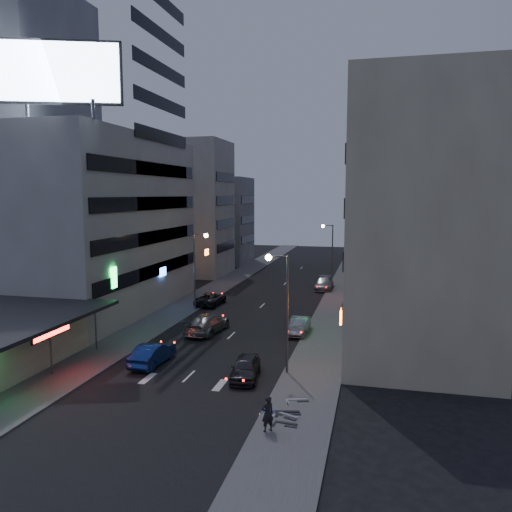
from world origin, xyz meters
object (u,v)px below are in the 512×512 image
(parked_car_left, at_px, (211,299))
(scooter_black_b, at_px, (300,400))
(scooter_silver_b, at_px, (307,389))
(person, at_px, (268,414))
(parked_car_right_far, at_px, (324,284))
(road_car_silver, at_px, (207,323))
(scooter_black_a, at_px, (299,414))
(road_car_blue, at_px, (152,354))
(scooter_silver_a, at_px, (300,407))
(parked_car_right_near, at_px, (245,368))
(parked_car_right_mid, at_px, (299,326))
(scooter_blue, at_px, (285,404))

(parked_car_left, bearing_deg, scooter_black_b, 121.66)
(scooter_silver_b, bearing_deg, person, 145.20)
(parked_car_right_far, height_order, road_car_silver, road_car_silver)
(road_car_silver, xyz_separation_m, scooter_black_a, (10.60, -15.87, -0.15))
(road_car_blue, bearing_deg, scooter_black_b, 155.93)
(road_car_blue, relative_size, road_car_silver, 0.79)
(road_car_blue, distance_m, scooter_silver_b, 12.18)
(road_car_blue, relative_size, scooter_silver_a, 2.31)
(parked_car_right_far, bearing_deg, road_car_blue, -106.93)
(scooter_black_b, bearing_deg, scooter_silver_b, -16.64)
(road_car_silver, bearing_deg, parked_car_right_far, -104.20)
(road_car_silver, bearing_deg, scooter_black_b, 131.44)
(road_car_silver, xyz_separation_m, scooter_silver_a, (10.53, -15.09, -0.11))
(road_car_blue, bearing_deg, scooter_black_a, 150.12)
(road_car_silver, height_order, scooter_black_a, road_car_silver)
(parked_car_right_near, relative_size, person, 2.29)
(scooter_black_a, bearing_deg, parked_car_right_mid, 14.62)
(parked_car_right_far, distance_m, road_car_blue, 32.52)
(scooter_silver_a, bearing_deg, person, 166.78)
(parked_car_right_mid, xyz_separation_m, scooter_silver_a, (2.58, -16.58, 0.03))
(parked_car_right_near, xyz_separation_m, road_car_silver, (-6.11, 9.86, 0.12))
(parked_car_right_near, bearing_deg, road_car_silver, 115.24)
(parked_car_right_far, xyz_separation_m, scooter_silver_b, (2.63, -34.92, -0.06))
(parked_car_right_far, height_order, scooter_silver_a, parked_car_right_far)
(parked_car_right_near, xyz_separation_m, scooter_blue, (3.53, -4.82, -0.08))
(parked_car_right_far, distance_m, scooter_silver_a, 37.65)
(parked_car_right_near, relative_size, parked_car_left, 0.86)
(road_car_blue, xyz_separation_m, scooter_silver_a, (11.57, -6.31, -0.03))
(scooter_black_a, bearing_deg, scooter_blue, 44.66)
(scooter_silver_b, bearing_deg, parked_car_right_far, -13.42)
(parked_car_right_near, relative_size, scooter_silver_b, 2.23)
(parked_car_left, relative_size, scooter_silver_b, 2.59)
(parked_car_right_mid, distance_m, road_car_blue, 13.65)
(parked_car_left, bearing_deg, parked_car_right_mid, 143.78)
(parked_car_right_mid, height_order, scooter_black_b, parked_car_right_mid)
(parked_car_right_near, bearing_deg, road_car_blue, 164.86)
(person, xyz_separation_m, scooter_blue, (0.46, 2.32, -0.40))
(parked_car_right_near, bearing_deg, scooter_silver_a, -56.33)
(scooter_blue, bearing_deg, road_car_silver, 47.52)
(parked_car_left, height_order, scooter_silver_b, parked_car_left)
(road_car_silver, height_order, scooter_silver_b, road_car_silver)
(scooter_silver_a, bearing_deg, road_car_blue, 83.41)
(parked_car_left, distance_m, scooter_black_a, 29.85)
(parked_car_right_near, relative_size, scooter_silver_a, 2.12)
(person, height_order, scooter_silver_a, person)
(scooter_black_b, bearing_deg, parked_car_right_mid, -3.00)
(parked_car_right_far, distance_m, scooter_silver_b, 35.02)
(parked_car_right_mid, relative_size, person, 2.29)
(scooter_black_a, bearing_deg, parked_car_left, 33.59)
(parked_car_right_far, distance_m, road_car_silver, 23.83)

